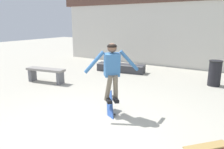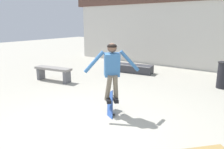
# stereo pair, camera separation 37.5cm
# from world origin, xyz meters

# --- Properties ---
(ground_plane) EXTENTS (40.00, 40.00, 0.00)m
(ground_plane) POSITION_xyz_m (0.00, 0.00, 0.00)
(ground_plane) COLOR #B2AD9E
(building_backdrop) EXTENTS (13.99, 0.52, 4.87)m
(building_backdrop) POSITION_xyz_m (0.01, 7.16, 1.86)
(building_backdrop) COLOR beige
(building_backdrop) RESTS_ON ground_plane
(park_bench) EXTENTS (1.51, 0.63, 0.52)m
(park_bench) POSITION_xyz_m (-3.44, 1.88, 0.37)
(park_bench) COLOR gray
(park_bench) RESTS_ON ground_plane
(skate_ledge) EXTENTS (2.15, 0.87, 0.35)m
(skate_ledge) POSITION_xyz_m (-1.99, 4.81, 0.17)
(skate_ledge) COLOR #38383D
(skate_ledge) RESTS_ON ground_plane
(trash_bin) EXTENTS (0.45, 0.45, 0.88)m
(trash_bin) POSITION_xyz_m (1.80, 4.63, 0.46)
(trash_bin) COLOR black
(trash_bin) RESTS_ON ground_plane
(skater) EXTENTS (0.96, 0.96, 1.37)m
(skater) POSITION_xyz_m (0.08, 0.74, 1.14)
(skater) COLOR teal
(skateboard_flipping) EXTENTS (0.55, 0.58, 0.61)m
(skateboard_flipping) POSITION_xyz_m (-0.00, 0.78, 0.17)
(skateboard_flipping) COLOR #2D519E
(skateboard_resting) EXTENTS (0.70, 0.74, 0.08)m
(skateboard_resting) POSITION_xyz_m (2.26, 0.32, 0.07)
(skateboard_resting) COLOR #AD894C
(skateboard_resting) RESTS_ON ground_plane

